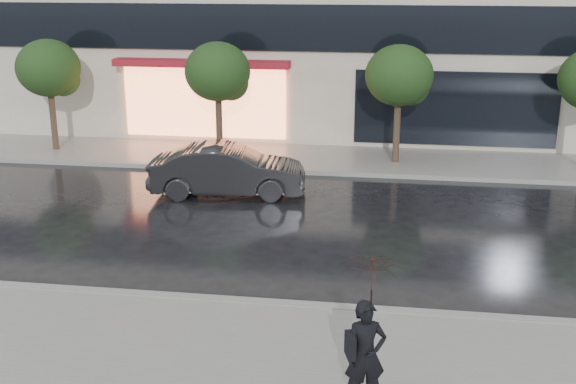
# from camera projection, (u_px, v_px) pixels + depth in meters

# --- Properties ---
(ground) EXTENTS (120.00, 120.00, 0.00)m
(ground) POSITION_uv_depth(u_px,v_px,m) (247.00, 284.00, 15.08)
(ground) COLOR black
(ground) RESTS_ON ground
(sidewalk_near) EXTENTS (60.00, 4.50, 0.12)m
(sidewalk_near) POSITION_uv_depth(u_px,v_px,m) (208.00, 362.00, 12.00)
(sidewalk_near) COLOR slate
(sidewalk_near) RESTS_ON ground
(sidewalk_far) EXTENTS (60.00, 3.50, 0.12)m
(sidewalk_far) POSITION_uv_depth(u_px,v_px,m) (307.00, 158.00, 24.74)
(sidewalk_far) COLOR slate
(sidewalk_far) RESTS_ON ground
(curb_near) EXTENTS (60.00, 0.25, 0.14)m
(curb_near) POSITION_uv_depth(u_px,v_px,m) (237.00, 302.00, 14.12)
(curb_near) COLOR gray
(curb_near) RESTS_ON ground
(curb_far) EXTENTS (60.00, 0.25, 0.14)m
(curb_far) POSITION_uv_depth(u_px,v_px,m) (300.00, 172.00, 23.09)
(curb_far) COLOR gray
(curb_far) RESTS_ON ground
(tree_far_west) EXTENTS (2.20, 2.20, 3.99)m
(tree_far_west) POSITION_uv_depth(u_px,v_px,m) (51.00, 70.00, 24.93)
(tree_far_west) COLOR #33261C
(tree_far_west) RESTS_ON ground
(tree_mid_west) EXTENTS (2.20, 2.20, 3.99)m
(tree_mid_west) POSITION_uv_depth(u_px,v_px,m) (220.00, 74.00, 24.09)
(tree_mid_west) COLOR #33261C
(tree_mid_west) RESTS_ON ground
(tree_mid_east) EXTENTS (2.20, 2.20, 3.99)m
(tree_mid_east) POSITION_uv_depth(u_px,v_px,m) (401.00, 78.00, 23.25)
(tree_mid_east) COLOR #33261C
(tree_mid_east) RESTS_ON ground
(parked_car) EXTENTS (4.61, 2.05, 1.47)m
(parked_car) POSITION_uv_depth(u_px,v_px,m) (228.00, 170.00, 20.78)
(parked_car) COLOR black
(parked_car) RESTS_ON ground
(pedestrian_with_umbrella) EXTENTS (1.17, 1.18, 2.36)m
(pedestrian_with_umbrella) POSITION_uv_depth(u_px,v_px,m) (369.00, 310.00, 10.29)
(pedestrian_with_umbrella) COLOR black
(pedestrian_with_umbrella) RESTS_ON sidewalk_near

